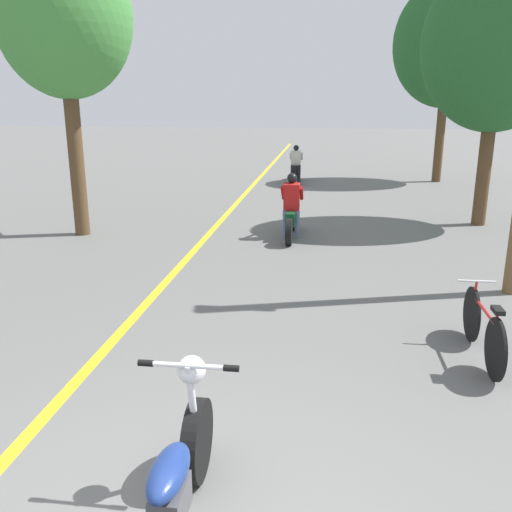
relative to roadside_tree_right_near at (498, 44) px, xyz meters
name	(u,v)px	position (x,y,z in m)	size (l,w,h in m)	color
lane_stripe_center	(233,207)	(-6.26, 1.42, -4.08)	(0.14, 48.00, 0.01)	yellow
roadside_tree_right_near	(498,44)	(0.00, 0.00, 0.00)	(3.36, 3.02, 6.04)	#513A23
roadside_tree_right_far	(448,44)	(0.38, 7.44, 0.71)	(3.79, 3.41, 7.00)	#513A23
roadside_tree_left	(64,20)	(-9.07, -2.17, 0.38)	(2.79, 2.51, 6.11)	#513A23
motorcycle_foreground	(172,490)	(-4.63, -10.52, -3.66)	(0.73, 2.14, 1.09)	black
motorcycle_rider_lead	(291,214)	(-4.41, -1.87, -3.56)	(0.50, 1.94, 1.40)	black
motorcycle_rider_far	(296,168)	(-4.80, 6.60, -3.58)	(0.50, 2.13, 1.35)	black
bicycle_parked	(483,328)	(-1.85, -7.39, -3.72)	(0.44, 1.68, 0.80)	black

